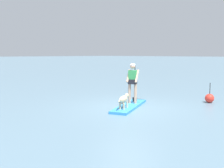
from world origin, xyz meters
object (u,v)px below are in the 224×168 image
Objects in this scene: person_paddler at (133,80)px; marker_buoy at (210,98)px; dog at (124,99)px; paddleboard at (131,105)px.

marker_buoy is at bearing -36.77° from person_paddler.
dog is at bearing 156.05° from marker_buoy.
marker_buoy reaches higher than paddleboard.
paddleboard is 3.74m from marker_buoy.
paddleboard is 1.06m from person_paddler.
person_paddler reaches higher than paddleboard.
dog is at bearing -158.27° from person_paddler.
dog is (-1.04, -0.42, -0.63)m from person_paddler.
marker_buoy is (3.95, -1.75, -0.25)m from dog.
person_paddler is at bearing 21.73° from dog.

